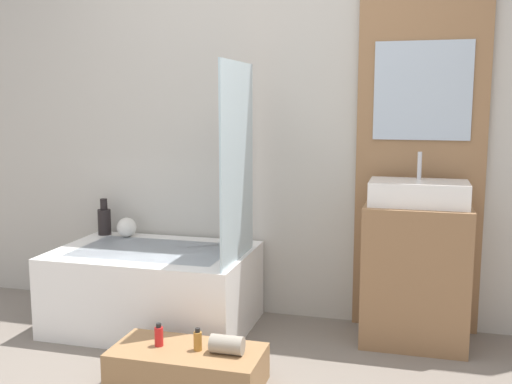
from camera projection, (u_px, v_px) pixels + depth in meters
The scene contains 12 objects.
wall_tiled_back at pixel (268, 113), 3.76m from camera, with size 4.20×0.06×2.60m, color #B7B2A8.
wall_wood_accent at pixel (422, 112), 3.47m from camera, with size 0.74×0.04×2.60m.
bathtub at pixel (154, 288), 3.65m from camera, with size 1.17×0.79×0.48m.
glass_shower_screen at pixel (237, 163), 3.31m from camera, with size 0.01×0.59×1.10m, color silver.
wooden_step_bench at pixel (187, 367), 2.92m from camera, with size 0.74×0.36×0.18m, color #997047.
vanity_cabinet at pixel (415, 274), 3.39m from camera, with size 0.58×0.41×0.80m, color #8E6642.
sink at pixel (418, 193), 3.32m from camera, with size 0.53×0.31×0.29m.
vase_tall_dark at pixel (104, 220), 4.01m from camera, with size 0.09×0.09×0.24m.
vase_round_light at pixel (127, 227), 3.95m from camera, with size 0.13×0.13×0.13m, color silver.
bottle_soap_primary at pixel (159, 336), 2.93m from camera, with size 0.04×0.04×0.12m.
bottle_soap_secondary at pixel (198, 340), 2.88m from camera, with size 0.04×0.04×0.11m.
towel_roll at pixel (227, 345), 2.84m from camera, with size 0.09×0.09×0.16m, color gray.
Camera 1 is at (0.92, -2.10, 1.37)m, focal length 42.00 mm.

